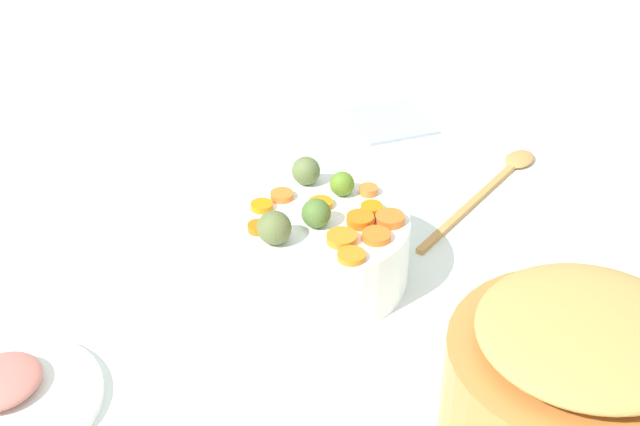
{
  "coord_description": "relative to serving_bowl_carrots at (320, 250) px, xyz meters",
  "views": [
    {
      "loc": [
        -0.03,
        -1.0,
        0.76
      ],
      "look_at": [
        0.03,
        -0.03,
        0.12
      ],
      "focal_mm": 53.87,
      "sensor_mm": 36.0,
      "label": 1
    }
  ],
  "objects": [
    {
      "name": "stuffing_mound",
      "position": [
        0.23,
        -0.32,
        0.12
      ],
      "size": [
        0.21,
        0.21,
        0.04
      ],
      "primitive_type": "ellipsoid",
      "color": "tan",
      "rests_on": "metal_pot"
    },
    {
      "name": "carrot_slice_7",
      "position": [
        -0.07,
        0.03,
        0.05
      ],
      "size": [
        0.03,
        0.03,
        0.01
      ],
      "primitive_type": "cylinder",
      "rotation": [
        0.0,
        0.0,
        4.53
      ],
      "color": "orange",
      "rests_on": "serving_bowl_carrots"
    },
    {
      "name": "carrot_slice_5",
      "position": [
        0.06,
        -0.05,
        0.05
      ],
      "size": [
        0.05,
        0.05,
        0.01
      ],
      "primitive_type": "cylinder",
      "rotation": [
        0.0,
        0.0,
        3.95
      ],
      "color": "orange",
      "rests_on": "serving_bowl_carrots"
    },
    {
      "name": "brussels_sprout_2",
      "position": [
        0.03,
        0.06,
        0.06
      ],
      "size": [
        0.03,
        0.03,
        0.03
      ],
      "primitive_type": "sphere",
      "color": "#5C8524",
      "rests_on": "serving_bowl_carrots"
    },
    {
      "name": "carrot_slice_4",
      "position": [
        0.05,
        -0.01,
        0.05
      ],
      "size": [
        0.05,
        0.05,
        0.01
      ],
      "primitive_type": "cylinder",
      "rotation": [
        0.0,
        0.0,
        5.78
      ],
      "color": "orange",
      "rests_on": "serving_bowl_carrots"
    },
    {
      "name": "serving_bowl_carrots",
      "position": [
        0.0,
        0.0,
        0.0
      ],
      "size": [
        0.22,
        0.22,
        0.09
      ],
      "primitive_type": "cylinder",
      "color": "white",
      "rests_on": "tabletop"
    },
    {
      "name": "wooden_spoon",
      "position": [
        0.28,
        0.22,
        -0.04
      ],
      "size": [
        0.23,
        0.27,
        0.01
      ],
      "color": "#BE894A",
      "rests_on": "tabletop"
    },
    {
      "name": "carrot_slice_9",
      "position": [
        0.0,
        0.03,
        0.05
      ],
      "size": [
        0.04,
        0.04,
        0.01
      ],
      "primitive_type": "cylinder",
      "rotation": [
        0.0,
        0.0,
        3.54
      ],
      "color": "orange",
      "rests_on": "serving_bowl_carrots"
    },
    {
      "name": "ham_slice_main",
      "position": [
        -0.36,
        -0.19,
        -0.02
      ],
      "size": [
        0.12,
        0.12,
        0.02
      ],
      "primitive_type": "ellipsoid",
      "rotation": [
        0.0,
        0.0,
        4.2
      ],
      "color": "#C57267",
      "rests_on": "ham_plate"
    },
    {
      "name": "metal_pot",
      "position": [
        0.23,
        -0.32,
        0.03
      ],
      "size": [
        0.26,
        0.26,
        0.15
      ],
      "primitive_type": "cylinder",
      "color": "#C87F3B",
      "rests_on": "tabletop"
    },
    {
      "name": "carrot_slice_6",
      "position": [
        -0.08,
        -0.02,
        0.05
      ],
      "size": [
        0.03,
        0.03,
        0.01
      ],
      "primitive_type": "cylinder",
      "rotation": [
        0.0,
        0.0,
        1.82
      ],
      "color": "orange",
      "rests_on": "serving_bowl_carrots"
    },
    {
      "name": "carrot_slice_10",
      "position": [
        0.07,
        0.06,
        0.05
      ],
      "size": [
        0.03,
        0.03,
        0.01
      ],
      "primitive_type": "cylinder",
      "rotation": [
        0.0,
        0.0,
        3.47
      ],
      "color": "orange",
      "rests_on": "serving_bowl_carrots"
    },
    {
      "name": "ham_plate",
      "position": [
        -0.35,
        -0.2,
        -0.04
      ],
      "size": [
        0.2,
        0.2,
        0.01
      ],
      "primitive_type": "cylinder",
      "color": "white",
      "rests_on": "tabletop"
    },
    {
      "name": "dish_towel",
      "position": [
        0.14,
        0.41,
        -0.04
      ],
      "size": [
        0.15,
        0.16,
        0.01
      ],
      "primitive_type": "cube",
      "rotation": [
        0.0,
        0.0,
        0.28
      ],
      "color": "#A0A7B9",
      "rests_on": "tabletop"
    },
    {
      "name": "brussels_sprout_0",
      "position": [
        -0.01,
        0.09,
        0.06
      ],
      "size": [
        0.04,
        0.04,
        0.04
      ],
      "primitive_type": "sphere",
      "color": "#5F7240",
      "rests_on": "serving_bowl_carrots"
    },
    {
      "name": "carrot_slice_3",
      "position": [
        0.02,
        -0.05,
        0.05
      ],
      "size": [
        0.05,
        0.05,
        0.01
      ],
      "primitive_type": "cylinder",
      "rotation": [
        0.0,
        0.0,
        5.53
      ],
      "color": "orange",
      "rests_on": "serving_bowl_carrots"
    },
    {
      "name": "carrot_slice_2",
      "position": [
        0.03,
        -0.08,
        0.05
      ],
      "size": [
        0.05,
        0.05,
        0.01
      ],
      "primitive_type": "cylinder",
      "rotation": [
        0.0,
        0.0,
        5.26
      ],
      "color": "orange",
      "rests_on": "serving_bowl_carrots"
    },
    {
      "name": "carrot_slice_8",
      "position": [
        0.08,
        -0.01,
        0.05
      ],
      "size": [
        0.05,
        0.05,
        0.01
      ],
      "primitive_type": "cylinder",
      "rotation": [
        0.0,
        0.0,
        0.92
      ],
      "color": "orange",
      "rests_on": "serving_bowl_carrots"
    },
    {
      "name": "brussels_sprout_3",
      "position": [
        -0.01,
        -0.01,
        0.06
      ],
      "size": [
        0.04,
        0.04,
        0.04
      ],
      "primitive_type": "sphere",
      "color": "#4D7230",
      "rests_on": "serving_bowl_carrots"
    },
    {
      "name": "carrot_slice_1",
      "position": [
        0.07,
        0.01,
        0.05
      ],
      "size": [
        0.04,
        0.04,
        0.01
      ],
      "primitive_type": "cylinder",
      "rotation": [
        0.0,
        0.0,
        2.08
      ],
      "color": "orange",
      "rests_on": "serving_bowl_carrots"
    },
    {
      "name": "tabletop",
      "position": [
        -0.03,
        0.03,
        -0.06
      ],
      "size": [
        2.4,
        2.4,
        0.02
      ],
      "primitive_type": "cube",
      "color": "white",
      "rests_on": "ground"
    },
    {
      "name": "brussels_sprout_1",
      "position": [
        -0.06,
        -0.04,
        0.07
      ],
      "size": [
        0.04,
        0.04,
        0.04
      ],
      "primitive_type": "sphere",
      "color": "#5E6C3B",
      "rests_on": "serving_bowl_carrots"
    },
    {
      "name": "carrot_slice_0",
      "position": [
        -0.05,
        0.05,
        0.05
      ],
      "size": [
        0.04,
        0.04,
        0.01
      ],
      "primitive_type": "cylinder",
      "rotation": [
        0.0,
        0.0,
        3.47
      ],
      "color": "orange",
      "rests_on": "serving_bowl_carrots"
    }
  ]
}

